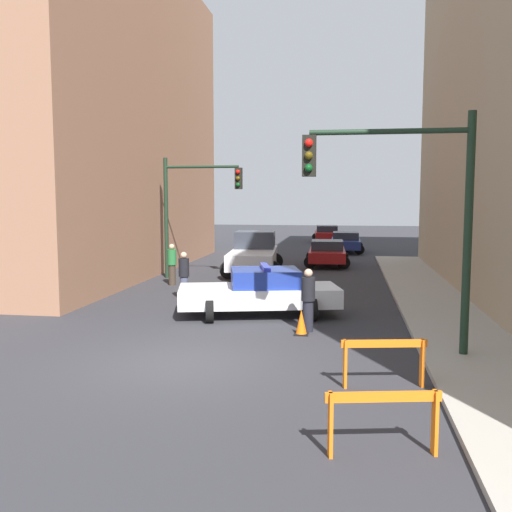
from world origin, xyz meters
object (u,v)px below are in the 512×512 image
(parked_car_near, at_px, (327,253))
(traffic_cone, at_px, (301,323))
(pedestrian_crossing, at_px, (184,275))
(police_car, at_px, (260,292))
(barrier_mid, at_px, (384,355))
(pedestrian_corner, at_px, (172,264))
(traffic_light_far, at_px, (190,200))
(parked_car_mid, at_px, (346,242))
(white_truck, at_px, (254,254))
(barrier_front, at_px, (383,412))
(traffic_light_near, at_px, (412,197))
(parked_car_far, at_px, (327,234))
(pedestrian_sidewalk, at_px, (308,299))

(parked_car_near, relative_size, traffic_cone, 6.64)
(pedestrian_crossing, bearing_deg, police_car, 45.26)
(barrier_mid, bearing_deg, police_car, 118.27)
(pedestrian_corner, relative_size, barrier_mid, 1.05)
(traffic_light_far, height_order, police_car, traffic_light_far)
(parked_car_mid, bearing_deg, white_truck, -111.80)
(white_truck, distance_m, barrier_front, 18.87)
(traffic_light_near, xyz_separation_m, white_truck, (-5.62, 13.21, -2.62))
(pedestrian_crossing, distance_m, barrier_mid, 10.22)
(traffic_light_near, distance_m, barrier_front, 5.89)
(traffic_cone, bearing_deg, barrier_mid, -64.38)
(parked_car_far, bearing_deg, pedestrian_sidewalk, -92.81)
(pedestrian_corner, distance_m, barrier_mid, 13.61)
(pedestrian_corner, relative_size, pedestrian_sidewalk, 1.00)
(parked_car_mid, bearing_deg, pedestrian_sidewalk, -92.91)
(traffic_light_far, height_order, barrier_mid, traffic_light_far)
(pedestrian_crossing, xyz_separation_m, barrier_mid, (6.19, -8.13, -0.24))
(barrier_front, bearing_deg, parked_car_near, 93.96)
(parked_car_far, bearing_deg, traffic_light_near, -88.68)
(traffic_light_far, bearing_deg, parked_car_far, 76.31)
(parked_car_near, relative_size, parked_car_mid, 1.01)
(traffic_light_near, xyz_separation_m, pedestrian_crossing, (-6.86, 5.96, -2.67))
(traffic_cone, bearing_deg, parked_car_near, 89.49)
(police_car, distance_m, barrier_mid, 6.80)
(police_car, bearing_deg, pedestrian_corner, 25.98)
(traffic_light_far, xyz_separation_m, white_truck, (2.41, 2.11, -2.49))
(parked_car_near, bearing_deg, parked_car_far, 90.29)
(pedestrian_corner, bearing_deg, pedestrian_sidewalk, 30.40)
(parked_car_near, relative_size, barrier_front, 2.76)
(traffic_light_near, distance_m, police_car, 6.14)
(traffic_light_near, relative_size, traffic_cone, 7.93)
(parked_car_near, distance_m, barrier_front, 21.81)
(police_car, relative_size, parked_car_near, 1.15)
(pedestrian_sidewalk, bearing_deg, pedestrian_crossing, -121.09)
(parked_car_far, distance_m, pedestrian_crossing, 26.41)
(pedestrian_corner, bearing_deg, barrier_front, 18.11)
(parked_car_mid, height_order, pedestrian_corner, pedestrian_corner)
(traffic_light_far, height_order, pedestrian_corner, traffic_light_far)
(traffic_light_near, height_order, pedestrian_sidewalk, traffic_light_near)
(barrier_mid, bearing_deg, pedestrian_sidewalk, 111.80)
(white_truck, bearing_deg, pedestrian_crossing, -104.46)
(traffic_light_far, height_order, barrier_front, traffic_light_far)
(traffic_cone, bearing_deg, parked_car_far, 90.79)
(parked_car_mid, distance_m, pedestrian_crossing, 18.79)
(white_truck, bearing_deg, pedestrian_sidewalk, -78.47)
(police_car, xyz_separation_m, pedestrian_corner, (-4.38, 5.30, 0.14))
(traffic_light_near, relative_size, parked_car_far, 1.18)
(pedestrian_crossing, relative_size, barrier_front, 1.05)
(barrier_front, bearing_deg, pedestrian_corner, 117.63)
(traffic_light_near, bearing_deg, police_car, 135.49)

